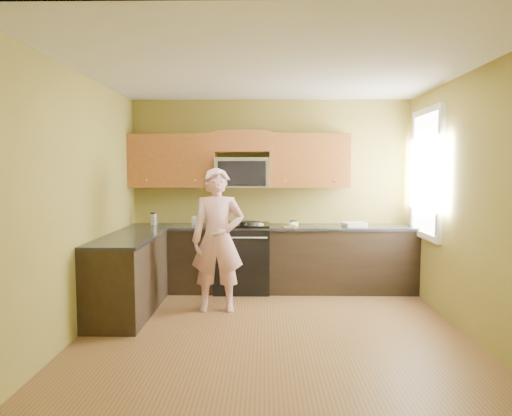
{
  "coord_description": "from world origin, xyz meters",
  "views": [
    {
      "loc": [
        -0.09,
        -4.87,
        1.7
      ],
      "look_at": [
        -0.2,
        1.3,
        1.2
      ],
      "focal_mm": 33.19,
      "sensor_mm": 36.0,
      "label": 1
    }
  ],
  "objects_px": {
    "microwave": "(243,187)",
    "travel_mug": "(154,225)",
    "frying_pan": "(249,225)",
    "woman": "(218,240)",
    "butter_tub": "(294,226)",
    "stove": "(242,257)"
  },
  "relations": [
    {
      "from": "woman",
      "to": "frying_pan",
      "type": "xyz_separation_m",
      "value": [
        0.34,
        0.74,
        0.09
      ]
    },
    {
      "from": "microwave",
      "to": "frying_pan",
      "type": "relative_size",
      "value": 1.71
    },
    {
      "from": "woman",
      "to": "frying_pan",
      "type": "distance_m",
      "value": 0.82
    },
    {
      "from": "microwave",
      "to": "travel_mug",
      "type": "relative_size",
      "value": 4.29
    },
    {
      "from": "stove",
      "to": "woman",
      "type": "xyz_separation_m",
      "value": [
        -0.25,
        -0.94,
        0.39
      ]
    },
    {
      "from": "stove",
      "to": "frying_pan",
      "type": "relative_size",
      "value": 2.14
    },
    {
      "from": "stove",
      "to": "travel_mug",
      "type": "relative_size",
      "value": 5.36
    },
    {
      "from": "woman",
      "to": "travel_mug",
      "type": "height_order",
      "value": "woman"
    },
    {
      "from": "microwave",
      "to": "frying_pan",
      "type": "distance_m",
      "value": 0.6
    },
    {
      "from": "microwave",
      "to": "butter_tub",
      "type": "bearing_deg",
      "value": -9.84
    },
    {
      "from": "frying_pan",
      "to": "travel_mug",
      "type": "distance_m",
      "value": 1.39
    },
    {
      "from": "microwave",
      "to": "butter_tub",
      "type": "xyz_separation_m",
      "value": [
        0.72,
        -0.12,
        -0.53
      ]
    },
    {
      "from": "frying_pan",
      "to": "butter_tub",
      "type": "relative_size",
      "value": 3.39
    },
    {
      "from": "microwave",
      "to": "butter_tub",
      "type": "height_order",
      "value": "microwave"
    },
    {
      "from": "woman",
      "to": "butter_tub",
      "type": "xyz_separation_m",
      "value": [
        0.97,
        0.94,
        0.06
      ]
    },
    {
      "from": "woman",
      "to": "butter_tub",
      "type": "bearing_deg",
      "value": 41.37
    },
    {
      "from": "stove",
      "to": "butter_tub",
      "type": "xyz_separation_m",
      "value": [
        0.72,
        0.0,
        0.45
      ]
    },
    {
      "from": "stove",
      "to": "travel_mug",
      "type": "bearing_deg",
      "value": 176.22
    },
    {
      "from": "microwave",
      "to": "butter_tub",
      "type": "distance_m",
      "value": 0.9
    },
    {
      "from": "travel_mug",
      "to": "butter_tub",
      "type": "bearing_deg",
      "value": -2.41
    },
    {
      "from": "woman",
      "to": "frying_pan",
      "type": "relative_size",
      "value": 3.89
    },
    {
      "from": "woman",
      "to": "frying_pan",
      "type": "bearing_deg",
      "value": 62.19
    }
  ]
}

